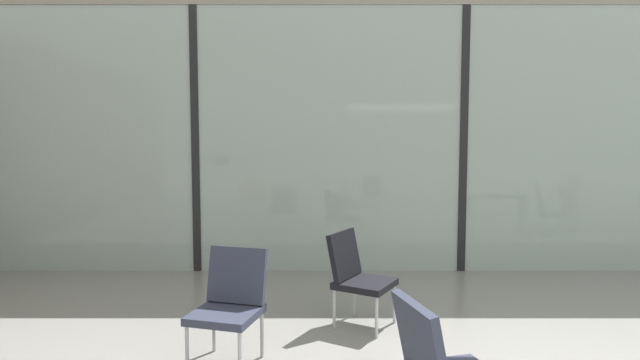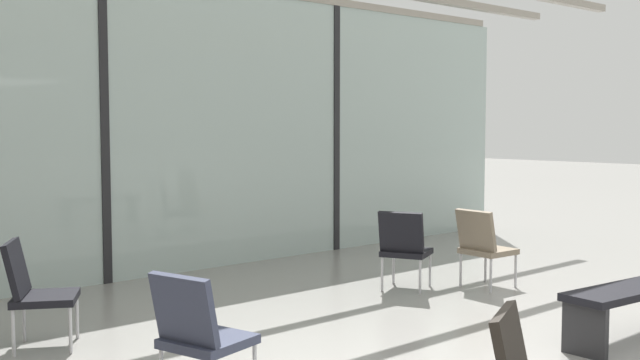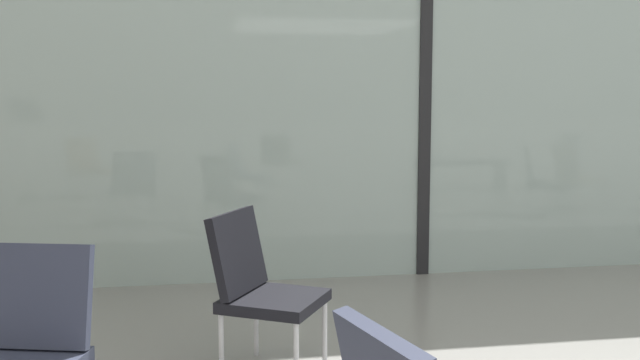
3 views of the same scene
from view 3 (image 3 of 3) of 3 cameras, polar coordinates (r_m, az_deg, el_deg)
name	(u,v)px [view 3 (image 3 of 3)]	position (r m, az deg, el deg)	size (l,w,h in m)	color
glass_curtain_wall	(424,66)	(6.07, 8.15, 8.86)	(14.00, 0.08, 3.46)	#A3B7B2
window_mullion_1	(424,66)	(6.07, 8.15, 8.86)	(0.10, 0.12, 3.46)	black
parked_airplane	(287,50)	(11.75, -2.58, 10.11)	(13.49, 4.39, 4.39)	#B2BCD6
lounge_chair_0	(22,341)	(3.27, -22.32, -11.63)	(0.60, 0.63, 0.87)	#33384C
lounge_chair_2	(259,282)	(3.95, -4.79, -8.00)	(0.69, 0.68, 0.87)	black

